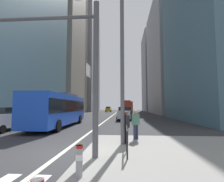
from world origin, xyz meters
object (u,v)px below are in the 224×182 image
object	(u,v)px
pedestrian_walking	(126,125)
car_oncoming_mid	(108,109)
street_lamp_post	(122,44)
pedestrian_far	(136,123)
city_bus_red_distant	(125,107)
car_receding_far	(124,114)
sedan_white_oncoming	(4,119)
car_receding_near	(125,113)
city_bus_blue_oncoming	(59,108)
traffic_signal_gantry	(39,53)
bollard_left	(79,159)
city_bus_red_receding	(126,107)

from	to	relation	value
pedestrian_walking	car_oncoming_mid	bearing A→B (deg)	96.21
street_lamp_post	pedestrian_far	size ratio (longest dim) A/B	4.80
street_lamp_post	pedestrian_far	world-z (taller)	street_lamp_post
city_bus_red_distant	car_receding_far	world-z (taller)	city_bus_red_distant
sedan_white_oncoming	car_receding_near	world-z (taller)	same
city_bus_red_distant	pedestrian_walking	distance (m)	53.12
city_bus_blue_oncoming	car_receding_near	world-z (taller)	city_bus_blue_oncoming
car_receding_far	traffic_signal_gantry	bearing A→B (deg)	-99.73
car_receding_near	car_receding_far	bearing A→B (deg)	-97.17
city_bus_blue_oncoming	pedestrian_walking	size ratio (longest dim) A/B	6.90
bollard_left	city_bus_blue_oncoming	bearing A→B (deg)	113.07
city_bus_blue_oncoming	street_lamp_post	size ratio (longest dim) A/B	1.42
pedestrian_walking	car_receding_far	bearing A→B (deg)	90.55
car_receding_near	bollard_left	size ratio (longest dim) A/B	5.52
sedan_white_oncoming	car_oncoming_mid	xyz separation A→B (m)	(4.05, 50.49, -0.00)
car_receding_far	pedestrian_far	size ratio (longest dim) A/B	2.45
street_lamp_post	pedestrian_walking	size ratio (longest dim) A/B	4.87
city_bus_blue_oncoming	car_receding_far	bearing A→B (deg)	52.77
city_bus_red_distant	pedestrian_far	xyz separation A→B (m)	(0.42, -51.87, -0.76)
city_bus_red_receding	street_lamp_post	bearing A→B (deg)	-90.82
street_lamp_post	pedestrian_far	bearing A→B (deg)	62.24
car_receding_far	city_bus_red_receding	bearing A→B (deg)	88.43
city_bus_red_distant	car_oncoming_mid	distance (m)	6.69
sedan_white_oncoming	street_lamp_post	world-z (taller)	street_lamp_post
city_bus_blue_oncoming	city_bus_red_distant	distance (m)	45.52
city_bus_red_receding	pedestrian_far	bearing A→B (deg)	-89.57
car_receding_near	street_lamp_post	xyz separation A→B (m)	(-0.21, -18.36, 4.29)
city_bus_blue_oncoming	car_receding_near	size ratio (longest dim) A/B	2.48
car_receding_far	pedestrian_walking	world-z (taller)	car_receding_far
sedan_white_oncoming	car_receding_near	distance (m)	16.63
city_bus_blue_oncoming	sedan_white_oncoming	xyz separation A→B (m)	(-3.53, -3.08, -0.85)
traffic_signal_gantry	street_lamp_post	size ratio (longest dim) A/B	0.85
car_oncoming_mid	pedestrian_far	distance (m)	54.66
sedan_white_oncoming	car_receding_far	bearing A→B (deg)	49.21
bollard_left	pedestrian_walking	bearing A→B (deg)	73.57
city_bus_red_receding	street_lamp_post	size ratio (longest dim) A/B	1.43
sedan_white_oncoming	bollard_left	bearing A→B (deg)	-46.61
city_bus_red_distant	bollard_left	world-z (taller)	city_bus_red_distant
car_receding_near	pedestrian_walking	world-z (taller)	car_receding_near
city_bus_blue_oncoming	sedan_white_oncoming	world-z (taller)	city_bus_blue_oncoming
car_oncoming_mid	street_lamp_post	world-z (taller)	street_lamp_post
sedan_white_oncoming	city_bus_red_distant	size ratio (longest dim) A/B	0.40
sedan_white_oncoming	traffic_signal_gantry	world-z (taller)	traffic_signal_gantry
car_oncoming_mid	city_bus_red_receding	bearing A→B (deg)	-73.23
car_receding_near	bollard_left	distance (m)	22.55
pedestrian_far	pedestrian_walking	bearing A→B (deg)	-115.21
sedan_white_oncoming	street_lamp_post	xyz separation A→B (m)	(9.92, -5.18, 4.29)
pedestrian_far	city_bus_blue_oncoming	bearing A→B (deg)	136.18
city_bus_red_distant	car_receding_near	size ratio (longest dim) A/B	2.36
pedestrian_walking	pedestrian_far	world-z (taller)	pedestrian_far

